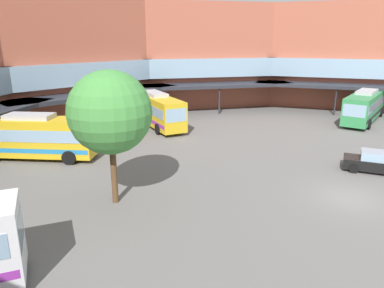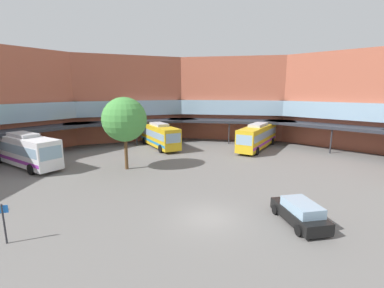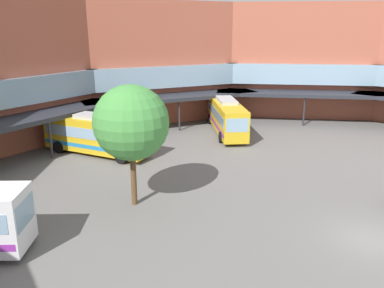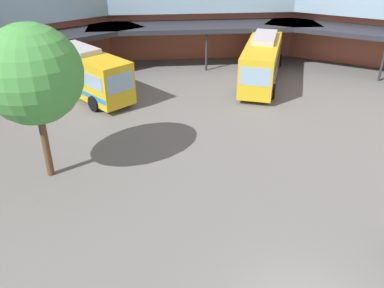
{
  "view_description": "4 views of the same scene",
  "coord_description": "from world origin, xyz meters",
  "px_view_note": "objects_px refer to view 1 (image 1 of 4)",
  "views": [
    {
      "loc": [
        -22.32,
        -0.95,
        9.41
      ],
      "look_at": [
        -2.07,
        9.72,
        2.64
      ],
      "focal_mm": 33.77,
      "sensor_mm": 36.0,
      "label": 1
    },
    {
      "loc": [
        -2.7,
        -16.75,
        8.51
      ],
      "look_at": [
        0.08,
        11.98,
        2.7
      ],
      "focal_mm": 25.29,
      "sensor_mm": 36.0,
      "label": 2
    },
    {
      "loc": [
        -19.83,
        -7.91,
        11.07
      ],
      "look_at": [
        -1.65,
        12.74,
        2.9
      ],
      "focal_mm": 37.04,
      "sensor_mm": 36.0,
      "label": 3
    },
    {
      "loc": [
        -6.92,
        -7.34,
        11.61
      ],
      "look_at": [
        -0.73,
        8.25,
        2.53
      ],
      "focal_mm": 38.5,
      "sensor_mm": 36.0,
      "label": 4
    }
  ],
  "objects_px": {
    "bus_3": "(32,136)",
    "plaza_tree": "(110,113)",
    "parked_car": "(377,162)",
    "bus_0": "(155,108)",
    "bus_2": "(365,106)"
  },
  "relations": [
    {
      "from": "bus_3",
      "to": "plaza_tree",
      "type": "relative_size",
      "value": 1.32
    },
    {
      "from": "parked_car",
      "to": "plaza_tree",
      "type": "relative_size",
      "value": 0.58
    },
    {
      "from": "bus_0",
      "to": "plaza_tree",
      "type": "distance_m",
      "value": 20.05
    },
    {
      "from": "bus_2",
      "to": "parked_car",
      "type": "height_order",
      "value": "bus_2"
    },
    {
      "from": "parked_car",
      "to": "plaza_tree",
      "type": "xyz_separation_m",
      "value": [
        -12.84,
        13.56,
        4.68
      ]
    },
    {
      "from": "bus_0",
      "to": "parked_car",
      "type": "distance_m",
      "value": 22.92
    },
    {
      "from": "bus_3",
      "to": "parked_car",
      "type": "relative_size",
      "value": 2.27
    },
    {
      "from": "bus_0",
      "to": "parked_car",
      "type": "height_order",
      "value": "bus_0"
    },
    {
      "from": "bus_0",
      "to": "bus_2",
      "type": "bearing_deg",
      "value": 68.23
    },
    {
      "from": "bus_3",
      "to": "plaza_tree",
      "type": "distance_m",
      "value": 12.08
    },
    {
      "from": "bus_0",
      "to": "bus_2",
      "type": "height_order",
      "value": "bus_0"
    },
    {
      "from": "bus_2",
      "to": "parked_car",
      "type": "bearing_deg",
      "value": 13.48
    },
    {
      "from": "parked_car",
      "to": "bus_2",
      "type": "bearing_deg",
      "value": -88.91
    },
    {
      "from": "bus_3",
      "to": "parked_car",
      "type": "xyz_separation_m",
      "value": [
        9.49,
        -24.6,
        -1.11
      ]
    },
    {
      "from": "plaza_tree",
      "to": "parked_car",
      "type": "bearing_deg",
      "value": -46.56
    }
  ]
}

